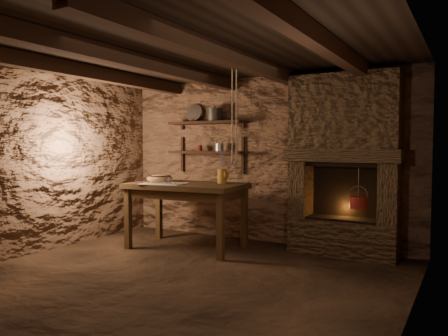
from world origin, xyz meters
The scene contains 25 objects.
floor centered at (0.00, 0.00, 0.00)m, with size 4.50×4.50×0.00m, color black.
back_wall centered at (0.00, 2.00, 1.20)m, with size 4.50×0.04×2.40m, color brown.
front_wall centered at (0.00, -2.00, 1.20)m, with size 4.50×0.04×2.40m, color brown.
left_wall centered at (-2.25, 0.00, 1.20)m, with size 0.04×4.00×2.40m, color brown.
right_wall centered at (2.25, 0.00, 1.20)m, with size 0.04×4.00×2.40m, color brown.
ceiling centered at (0.00, 0.00, 2.40)m, with size 4.50×4.00×0.04m, color black.
beam_far_left centered at (-1.50, 0.00, 2.31)m, with size 0.14×3.95×0.16m, color black.
beam_mid_left centered at (-0.50, 0.00, 2.31)m, with size 0.14×3.95×0.16m, color black.
beam_mid_right centered at (0.50, 0.00, 2.31)m, with size 0.14×3.95×0.16m, color black.
beam_far_right centered at (1.50, 0.00, 2.31)m, with size 0.14×3.95×0.16m, color black.
shelf_lower centered at (-0.85, 1.84, 1.30)m, with size 1.25×0.30×0.04m, color black.
shelf_upper centered at (-0.85, 1.84, 1.75)m, with size 1.25×0.30×0.04m, color black.
hearth centered at (1.25, 1.77, 1.23)m, with size 1.43×0.51×2.30m.
work_table centered at (-0.70, 1.07, 0.48)m, with size 1.62×1.00×0.89m.
linen_cloth centered at (-0.91, 0.85, 0.90)m, with size 0.56×0.45×0.01m, color beige.
pewter_cutlery_row centered at (-0.91, 0.83, 0.91)m, with size 0.47×0.18×0.01m, color gray, non-canonical shape.
drinking_glasses centered at (-0.89, 0.96, 0.94)m, with size 0.18×0.05×0.07m, color silver, non-canonical shape.
stoneware_jug centered at (-0.27, 1.31, 1.08)m, with size 0.14×0.13×0.45m.
wooden_bowl centered at (-1.16, 1.08, 0.93)m, with size 0.36×0.36×0.13m, color #966341.
iron_stockpot centered at (-0.71, 1.84, 1.86)m, with size 0.23×0.23×0.17m, color #2F2D2A.
tin_pan centered at (-1.15, 1.94, 1.91)m, with size 0.29×0.29×0.04m, color #A7A8A2.
small_kettle centered at (-0.63, 1.84, 1.38)m, with size 0.17×0.13×0.18m, color #A7A8A2, non-canonical shape.
rusty_tin centered at (-0.99, 1.84, 1.36)m, with size 0.09×0.09×0.09m, color #4F1C0F.
red_pot centered at (1.45, 1.72, 0.71)m, with size 0.24×0.23×0.54m.
hanging_ropes centered at (0.05, 1.05, 1.80)m, with size 0.08×0.08×1.20m, color tan, non-canonical shape.
Camera 1 is at (2.69, -3.80, 1.41)m, focal length 35.00 mm.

